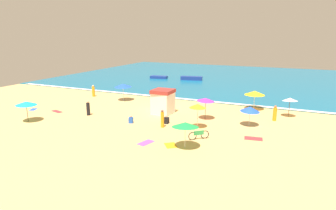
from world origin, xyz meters
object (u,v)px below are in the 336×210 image
(lifeguard_cabana, at_px, (163,101))
(beach_umbrella_7, at_px, (185,125))
(parked_bicycle, at_px, (199,135))
(beachgoer_4, at_px, (131,120))
(beach_umbrella_4, at_px, (26,103))
(beach_umbrella_5, at_px, (290,99))
(beachgoer_5, at_px, (166,120))
(beach_umbrella_3, at_px, (250,109))
(small_boat_0, at_px, (159,77))
(beach_umbrella_2, at_px, (206,100))
(beachgoer_3, at_px, (88,108))
(beach_umbrella_6, at_px, (198,106))
(beachgoer_1, at_px, (93,91))
(small_boat_1, at_px, (191,78))
(beachgoer_2, at_px, (162,119))
(beach_umbrella_0, at_px, (255,93))
(beachgoer_0, at_px, (275,114))
(beach_umbrella_1, at_px, (123,85))

(lifeguard_cabana, xyz_separation_m, beach_umbrella_7, (5.70, -8.14, 0.51))
(parked_bicycle, bearing_deg, beachgoer_4, 168.43)
(beach_umbrella_4, xyz_separation_m, beach_umbrella_5, (23.38, 12.41, 0.01))
(beach_umbrella_4, relative_size, beachgoer_5, 2.71)
(beach_umbrella_3, distance_m, small_boat_0, 30.72)
(beach_umbrella_3, bearing_deg, beach_umbrella_2, 176.28)
(lifeguard_cabana, relative_size, parked_bicycle, 1.91)
(beachgoer_3, bearing_deg, beach_umbrella_5, 22.58)
(beach_umbrella_5, bearing_deg, beach_umbrella_6, -135.11)
(parked_bicycle, relative_size, beachgoer_1, 0.86)
(lifeguard_cabana, xyz_separation_m, beach_umbrella_5, (12.50, 4.23, 0.52))
(beachgoer_4, bearing_deg, small_boat_1, 97.52)
(lifeguard_cabana, height_order, beach_umbrella_2, lifeguard_cabana)
(beachgoer_2, bearing_deg, beachgoer_4, -179.30)
(beach_umbrella_4, relative_size, beachgoer_2, 1.34)
(beachgoer_5, bearing_deg, small_boat_0, 117.62)
(beachgoer_3, relative_size, beachgoer_5, 1.91)
(beach_umbrella_0, xyz_separation_m, beach_umbrella_2, (-3.92, -5.98, 0.09))
(lifeguard_cabana, distance_m, parked_bicycle, 8.50)
(beach_umbrella_0, relative_size, small_boat_0, 0.92)
(beach_umbrella_6, height_order, parked_bicycle, beach_umbrella_6)
(beach_umbrella_6, distance_m, beachgoer_5, 3.67)
(beachgoer_1, bearing_deg, beachgoer_0, -4.31)
(beach_umbrella_7, relative_size, small_boat_0, 0.75)
(parked_bicycle, height_order, small_boat_0, parked_bicycle)
(beach_umbrella_5, distance_m, beachgoer_2, 13.59)
(lifeguard_cabana, height_order, beach_umbrella_6, lifeguard_cabana)
(beach_umbrella_1, height_order, beachgoer_0, beach_umbrella_1)
(beachgoer_1, xyz_separation_m, beachgoer_5, (14.36, -7.07, -0.41))
(beach_umbrella_3, xyz_separation_m, beach_umbrella_4, (-20.12, -7.68, 0.24))
(beach_umbrella_0, height_order, small_boat_1, beach_umbrella_0)
(beachgoer_2, xyz_separation_m, small_boat_0, (-13.41, 26.54, -0.46))
(beachgoer_2, bearing_deg, small_boat_1, 104.39)
(beach_umbrella_6, xyz_separation_m, beachgoer_2, (-3.01, -1.10, -1.31))
(beach_umbrella_0, bearing_deg, parked_bicycle, -103.07)
(beach_umbrella_0, distance_m, beachgoer_0, 4.52)
(beach_umbrella_3, bearing_deg, beach_umbrella_0, 94.39)
(beach_umbrella_2, height_order, beach_umbrella_7, beach_umbrella_2)
(beach_umbrella_5, bearing_deg, beach_umbrella_4, -152.03)
(beach_umbrella_0, bearing_deg, beachgoer_5, -128.23)
(beach_umbrella_7, xyz_separation_m, beachgoer_1, (-18.26, 12.14, -1.12))
(beach_umbrella_7, distance_m, small_boat_1, 32.82)
(beach_umbrella_3, bearing_deg, parked_bicycle, -120.61)
(beach_umbrella_3, height_order, beachgoer_0, beach_umbrella_3)
(lifeguard_cabana, bearing_deg, small_boat_0, 117.22)
(beach_umbrella_2, relative_size, beach_umbrella_3, 0.95)
(lifeguard_cabana, xyz_separation_m, small_boat_1, (-4.98, 22.86, -0.91))
(beach_umbrella_0, height_order, beach_umbrella_6, beach_umbrella_6)
(beach_umbrella_3, xyz_separation_m, beachgoer_3, (-16.20, -3.36, -0.89))
(beach_umbrella_7, relative_size, beachgoer_1, 1.59)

